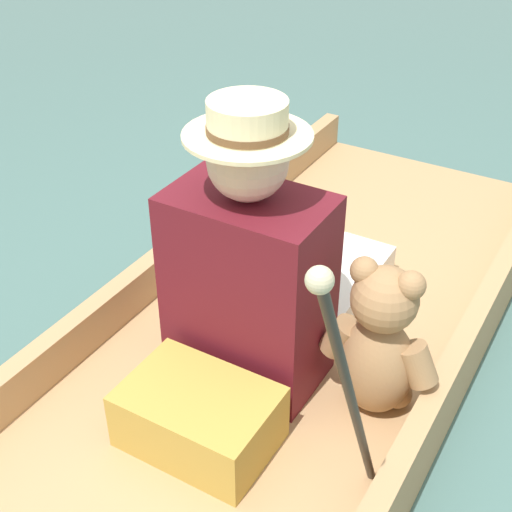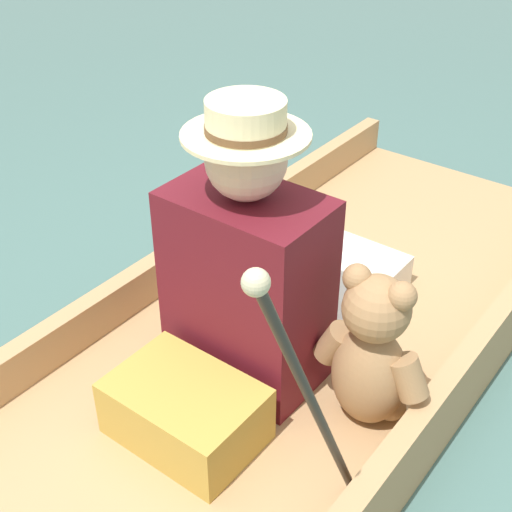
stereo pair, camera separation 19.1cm
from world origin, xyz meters
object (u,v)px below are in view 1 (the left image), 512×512
at_px(seated_person, 265,271).
at_px(walking_cane, 348,386).
at_px(wine_glass, 223,234).
at_px(teddy_bear, 380,344).

relative_size(seated_person, walking_cane, 0.96).
height_order(seated_person, wine_glass, seated_person).
height_order(teddy_bear, walking_cane, walking_cane).
xyz_separation_m(seated_person, walking_cane, (0.46, -0.50, 0.21)).
height_order(seated_person, teddy_bear, seated_person).
bearing_deg(teddy_bear, seated_person, 172.23).
bearing_deg(teddy_bear, walking_cane, -78.53).
relative_size(seated_person, teddy_bear, 1.74).
bearing_deg(seated_person, teddy_bear, 1.87).
height_order(wine_glass, walking_cane, walking_cane).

